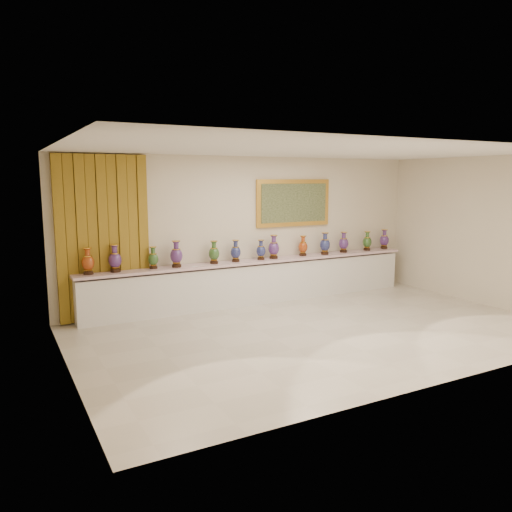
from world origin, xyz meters
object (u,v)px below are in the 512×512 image
Objects in this scene: vase_1 at (115,260)px; vase_2 at (153,259)px; counter at (257,282)px; vase_0 at (88,262)px.

vase_1 reaches higher than vase_2.
counter is 2.96m from vase_1.
vase_1 is (-2.88, 0.01, 0.69)m from counter.
vase_0 is at bearing -179.90° from counter.
vase_1 is at bearing -179.43° from vase_2.
vase_1 is at bearing 179.83° from counter.
vase_2 is (-2.18, 0.02, 0.65)m from counter.
vase_0 is at bearing -178.19° from vase_1.
vase_1 reaches higher than counter.
vase_2 is at bearing 1.07° from vase_0.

